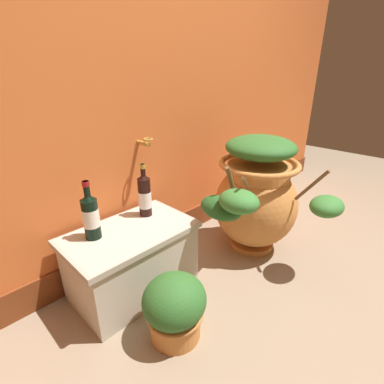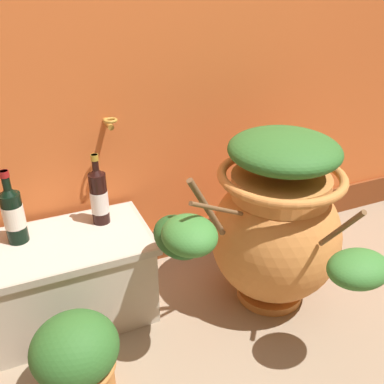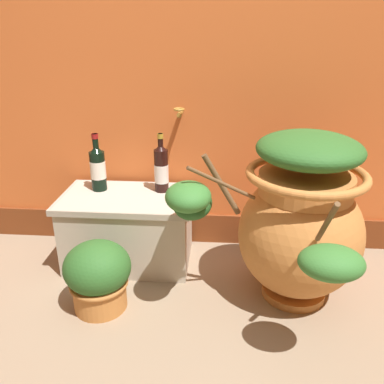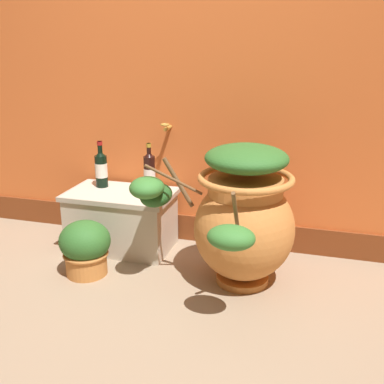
% 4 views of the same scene
% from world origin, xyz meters
% --- Properties ---
extents(terracotta_urn, '(0.84, 0.79, 0.78)m').
position_xyz_m(terracotta_urn, '(0.37, 0.62, 0.39)').
color(terracotta_urn, '#CC7F3D').
rests_on(terracotta_urn, ground_plane).
extents(stone_ledge, '(0.67, 0.41, 0.38)m').
position_xyz_m(stone_ledge, '(-0.44, 0.86, 0.20)').
color(stone_ledge, beige).
rests_on(stone_ledge, ground_plane).
extents(wine_bottle_left, '(0.07, 0.07, 0.30)m').
position_xyz_m(wine_bottle_left, '(-0.28, 0.94, 0.50)').
color(wine_bottle_left, black).
rests_on(wine_bottle_left, stone_ledge).
extents(wine_bottle_middle, '(0.08, 0.08, 0.30)m').
position_xyz_m(wine_bottle_middle, '(-0.60, 0.94, 0.50)').
color(wine_bottle_middle, black).
rests_on(wine_bottle_middle, stone_ledge).
extents(potted_shrub, '(0.29, 0.28, 0.32)m').
position_xyz_m(potted_shrub, '(-0.49, 0.47, 0.17)').
color(potted_shrub, '#CC7F3D').
rests_on(potted_shrub, ground_plane).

